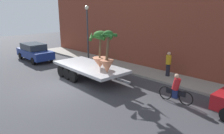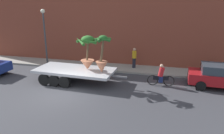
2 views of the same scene
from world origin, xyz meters
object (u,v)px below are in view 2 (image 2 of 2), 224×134
Objects in this scene: flatbed_trailer at (72,72)px; street_lamp at (44,30)px; potted_palm_rear at (102,57)px; cyclist at (161,76)px; pedestrian_near_gate at (134,58)px; parked_car at (223,76)px; potted_palm_middle at (88,52)px.

flatbed_trailer is 5.50m from street_lamp.
cyclist is at bearing 17.35° from potted_palm_rear.
street_lamp is at bearing -172.92° from pedestrian_near_gate.
parked_car is 2.67× the size of pedestrian_near_gate.
potted_palm_rear is 7.17m from street_lamp.
cyclist is 1.07× the size of pedestrian_near_gate.
street_lamp is at bearing 149.70° from potted_palm_middle.
flatbed_trailer is 5.59m from pedestrian_near_gate.
parked_car reaches higher than cyclist.
pedestrian_near_gate is at bearing 157.22° from parked_car.
parked_car is (3.99, 0.52, 0.16)m from cyclist.
cyclist is at bearing 7.95° from flatbed_trailer.
cyclist is (5.00, 0.70, -1.55)m from potted_palm_middle.
parked_car is at bearing 12.37° from potted_palm_rear.
street_lamp reaches higher than potted_palm_middle.
flatbed_trailer is at bearing -172.18° from potted_palm_middle.
parked_car is (7.81, 1.71, -1.21)m from potted_palm_rear.
parked_car is (10.19, 1.39, 0.06)m from flatbed_trailer.
potted_palm_rear is at bearing -22.58° from potted_palm_middle.
pedestrian_near_gate reaches higher than parked_car.
pedestrian_near_gate is (-6.33, 2.66, 0.21)m from parked_car.
cyclist is 10.57m from street_lamp.
flatbed_trailer is 3.88× the size of pedestrian_near_gate.
pedestrian_near_gate is at bearing 71.28° from potted_palm_rear.
potted_palm_rear is at bearing -7.87° from flatbed_trailer.
flatbed_trailer is 10.28m from parked_car.
flatbed_trailer is at bearing -38.99° from street_lamp.
potted_palm_middle is at bearing 7.82° from flatbed_trailer.
potted_palm_middle is 5.89m from street_lamp.
potted_palm_middle is at bearing -172.26° from parked_car.
potted_palm_rear is 8.09m from parked_car.
potted_palm_rear is at bearing -162.65° from cyclist.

